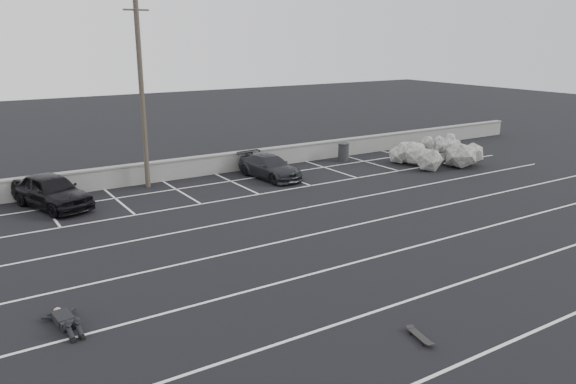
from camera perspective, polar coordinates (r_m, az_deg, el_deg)
ground at (r=19.23m, az=7.87°, el=-6.83°), size 120.00×120.00×0.00m
seawall at (r=30.57m, az=-9.24°, el=2.63°), size 50.00×0.45×1.06m
stall_lines at (r=22.49m, az=0.45°, el=-3.32°), size 36.00×20.05×0.01m
car_left at (r=26.57m, az=-22.89°, el=0.10°), size 3.17×4.81×1.52m
car_right at (r=29.74m, az=-1.87°, el=2.58°), size 2.15×4.35×1.22m
utility_pole at (r=28.15m, az=-14.63°, el=9.56°), size 1.21×0.24×9.05m
trash_bin at (r=34.07m, az=5.65°, el=4.07°), size 0.91×0.91×1.08m
riprap_pile at (r=34.34m, az=15.13°, el=3.79°), size 5.81×4.68×1.54m
person at (r=16.17m, az=-21.92°, el=-11.48°), size 1.36×2.52×0.47m
skateboard at (r=14.76m, az=13.25°, el=-14.09°), size 0.38×0.86×0.10m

